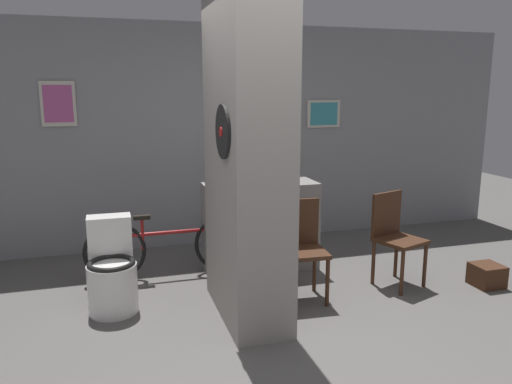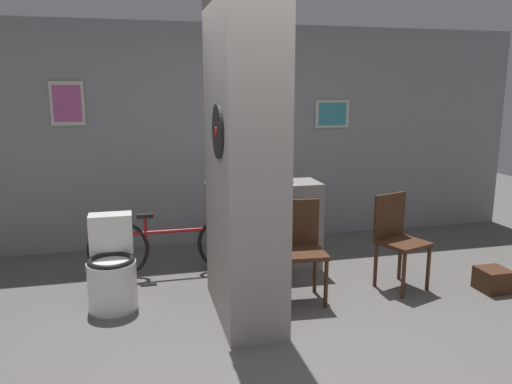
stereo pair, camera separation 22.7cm
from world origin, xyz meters
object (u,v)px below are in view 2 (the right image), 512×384
Objects in this scene: chair_near_pillar at (300,245)px; chair_by_doorway at (398,236)px; toilet at (112,270)px; bottle_tall at (281,175)px; bicycle at (174,244)px.

chair_by_doorway is at bearing 6.71° from chair_near_pillar.
chair_near_pillar is 1.00× the size of chair_by_doorway.
bottle_tall reaches higher than toilet.
chair_near_pillar is at bearing -39.56° from bicycle.
bicycle is (-2.03, 0.82, -0.18)m from chair_by_doorway.
bottle_tall reaches higher than chair_near_pillar.
bicycle is (0.58, 0.64, -0.01)m from toilet.
toilet is 3.03× the size of bottle_tall.
bicycle is 6.59× the size of bottle_tall.
chair_near_pillar is at bearing -8.06° from toilet.
bicycle is (-1.05, 0.87, -0.18)m from chair_near_pillar.
bottle_tall is at bearing 91.78° from chair_near_pillar.
bicycle is at bearing 138.71° from chair_by_doorway.
chair_by_doorway is 2.20m from bicycle.
chair_near_pillar reaches higher than toilet.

